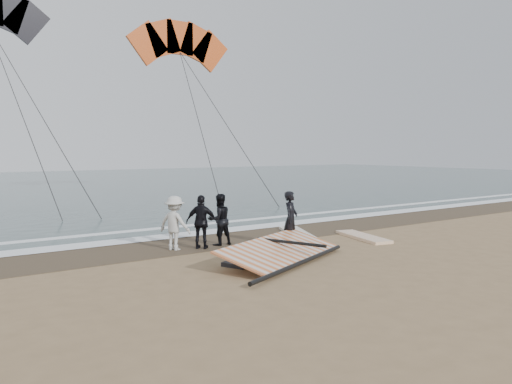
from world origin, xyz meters
TOP-DOWN VIEW (x-y plane):
  - ground at (0.00, 0.00)m, footprint 120.00×120.00m
  - sea at (0.00, 33.00)m, footprint 120.00×54.00m
  - wet_sand at (0.00, 4.50)m, footprint 120.00×2.80m
  - foam_near at (0.00, 5.90)m, footprint 120.00×0.90m
  - foam_far at (0.00, 7.60)m, footprint 120.00×0.45m
  - man_main at (-0.01, 2.49)m, footprint 0.70×0.65m
  - board_white at (2.68, 2.14)m, footprint 1.17×2.40m
  - board_cream at (1.37, 3.87)m, footprint 1.57×2.48m
  - trio_cluster at (-2.46, 3.74)m, footprint 2.27×1.31m
  - sail_rig at (-1.54, 1.16)m, footprint 4.26×3.21m
  - kite_red at (4.69, 19.15)m, footprint 7.50×4.61m

SIDE VIEW (x-z plane):
  - ground at x=0.00m, z-range 0.00..0.00m
  - wet_sand at x=0.00m, z-range 0.00..0.01m
  - sea at x=0.00m, z-range 0.00..0.02m
  - foam_near at x=0.00m, z-range 0.02..0.03m
  - foam_far at x=0.00m, z-range 0.02..0.03m
  - board_white at x=2.68m, z-range 0.00..0.09m
  - board_cream at x=1.37m, z-range 0.00..0.10m
  - sail_rig at x=-1.54m, z-range -0.06..0.45m
  - trio_cluster at x=-2.46m, z-range 0.00..1.54m
  - man_main at x=-0.01m, z-range 0.00..1.61m
  - kite_red at x=4.69m, z-range 2.74..15.29m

